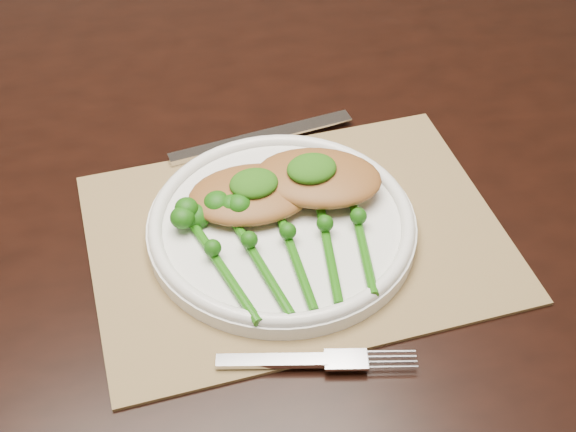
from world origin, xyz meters
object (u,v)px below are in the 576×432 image
object	(u,v)px
dining_table	(210,368)
chicken_fillet_left	(251,194)
broccolini_bundle	(294,254)
dinner_plate	(282,224)
placemat	(297,237)

from	to	relation	value
dining_table	chicken_fillet_left	xyz separation A→B (m)	(0.05, -0.08, 0.41)
chicken_fillet_left	broccolini_bundle	world-z (taller)	chicken_fillet_left
dining_table	broccolini_bundle	size ratio (longest dim) A/B	9.08
dinner_plate	broccolini_bundle	size ratio (longest dim) A/B	1.50
placemat	chicken_fillet_left	xyz separation A→B (m)	(-0.04, 0.04, 0.03)
placemat	broccolini_bundle	xyz separation A→B (m)	(-0.02, -0.04, 0.02)
chicken_fillet_left	dining_table	bearing A→B (deg)	128.96
dining_table	chicken_fillet_left	bearing A→B (deg)	-50.19
placemat	dinner_plate	distance (m)	0.02
chicken_fillet_left	broccolini_bundle	distance (m)	0.09
dinner_plate	broccolini_bundle	distance (m)	0.05
placemat	dinner_plate	size ratio (longest dim) A/B	1.52
dining_table	placemat	distance (m)	0.41
placemat	broccolini_bundle	size ratio (longest dim) A/B	2.28
dinner_plate	chicken_fillet_left	world-z (taller)	chicken_fillet_left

